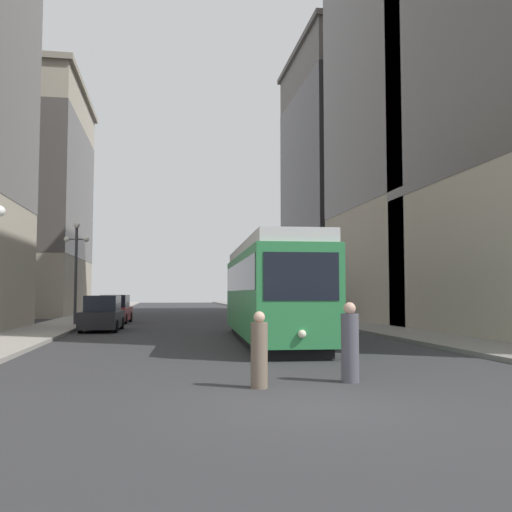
% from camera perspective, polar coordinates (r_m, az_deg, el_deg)
% --- Properties ---
extents(ground_plane, '(200.00, 200.00, 0.00)m').
position_cam_1_polar(ground_plane, '(9.94, 5.86, -15.23)').
color(ground_plane, '#303033').
extents(sidewalk_left, '(2.99, 120.00, 0.15)m').
position_cam_1_polar(sidewalk_left, '(49.79, -16.35, -5.81)').
color(sidewalk_left, gray).
rests_on(sidewalk_left, ground).
extents(sidewalk_right, '(2.99, 120.00, 0.15)m').
position_cam_1_polar(sidewalk_right, '(50.65, 3.14, -5.92)').
color(sidewalk_right, gray).
rests_on(sidewalk_right, ground).
extents(streetcar, '(3.24, 13.13, 3.89)m').
position_cam_1_polar(streetcar, '(22.32, 1.45, -3.46)').
color(streetcar, black).
rests_on(streetcar, ground).
extents(transit_bus, '(3.01, 11.34, 3.45)m').
position_cam_1_polar(transit_bus, '(40.20, 1.13, -3.81)').
color(transit_bus, black).
rests_on(transit_bus, ground).
extents(parked_car_left_near, '(2.06, 4.53, 1.82)m').
position_cam_1_polar(parked_car_left_near, '(37.35, -14.30, -5.40)').
color(parked_car_left_near, black).
rests_on(parked_car_left_near, ground).
extents(parked_car_left_mid, '(2.00, 4.55, 1.82)m').
position_cam_1_polar(parked_car_left_mid, '(29.95, -15.50, -5.81)').
color(parked_car_left_mid, black).
rests_on(parked_car_left_mid, ground).
extents(pedestrian_crossing_near, '(0.36, 0.36, 1.59)m').
position_cam_1_polar(pedestrian_crossing_near, '(11.70, 0.33, -9.86)').
color(pedestrian_crossing_near, '#6B5B4C').
rests_on(pedestrian_crossing_near, ground).
extents(pedestrian_crossing_far, '(0.39, 0.39, 1.76)m').
position_cam_1_polar(pedestrian_crossing_far, '(12.61, 9.64, -8.99)').
color(pedestrian_crossing_far, '#4C4C56').
rests_on(pedestrian_crossing_far, ground).
extents(lamp_post_left_far, '(1.41, 0.36, 5.92)m').
position_cam_1_polar(lamp_post_left_far, '(33.68, -18.01, -0.13)').
color(lamp_post_left_far, '#333338').
rests_on(lamp_post_left_far, sidewalk_left).
extents(building_left_corner, '(13.34, 16.68, 20.41)m').
position_cam_1_polar(building_left_corner, '(54.06, -24.21, 5.63)').
color(building_left_corner, '#B2A893').
rests_on(building_left_corner, ground).
extents(building_right_midblock, '(16.50, 15.10, 31.10)m').
position_cam_1_polar(building_right_midblock, '(42.71, 20.62, 15.70)').
color(building_right_midblock, '#B2A893').
rests_on(building_right_midblock, ground).
extents(building_right_far, '(15.07, 15.97, 25.56)m').
position_cam_1_polar(building_right_far, '(55.83, 11.58, 7.87)').
color(building_right_far, slate).
rests_on(building_right_far, ground).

